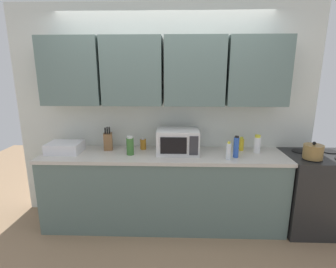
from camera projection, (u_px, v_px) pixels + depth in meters
The scene contains 14 objects.
ground_plane at pixel (160, 263), 2.48m from camera, with size 8.00×8.00×0.00m, color #937556.
wall_back_with_cabinets at pixel (164, 93), 3.01m from camera, with size 3.68×0.38×2.60m.
counter_run at pixel (163, 189), 3.06m from camera, with size 2.81×0.63×0.90m.
stove_range at pixel (315, 192), 2.98m from camera, with size 0.76×0.64×0.91m.
kettle at pixel (313, 152), 2.72m from camera, with size 0.20×0.20×0.19m.
microwave at pixel (178, 141), 2.94m from camera, with size 0.48×0.37×0.28m.
dish_rack at pixel (65, 147), 2.97m from camera, with size 0.38×0.30×0.12m, color silver.
knife_block at pixel (108, 141), 3.07m from camera, with size 0.12×0.14×0.28m.
bottle_green_oil at pixel (130, 146), 2.88m from camera, with size 0.08×0.08×0.22m.
bottle_yellow_mustard at pixel (241, 144), 3.05m from camera, with size 0.06×0.06×0.16m.
bottle_blue_cleaner at pixel (236, 147), 2.79m from camera, with size 0.06×0.06×0.24m.
bottle_clear_tall at pixel (228, 151), 2.72m from camera, with size 0.05×0.05×0.20m.
bottle_amber_vinegar at pixel (143, 144), 3.10m from camera, with size 0.07×0.07×0.14m.
bottle_white_jar at pixel (257, 144), 2.96m from camera, with size 0.08×0.08×0.21m.
Camera 1 is at (0.15, -3.11, 1.82)m, focal length 27.16 mm.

